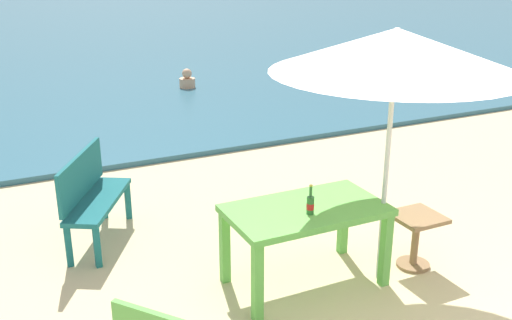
% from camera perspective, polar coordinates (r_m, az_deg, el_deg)
% --- Properties ---
extents(sea_water, '(120.00, 50.00, 0.08)m').
position_cam_1_polar(sea_water, '(33.05, -20.80, 13.46)').
color(sea_water, '#2D6075').
rests_on(sea_water, ground_plane).
extents(picnic_table_green, '(1.40, 0.80, 0.76)m').
position_cam_1_polar(picnic_table_green, '(5.26, 4.83, -5.65)').
color(picnic_table_green, '#60B24C').
rests_on(picnic_table_green, ground_plane).
extents(beer_bottle_amber, '(0.07, 0.07, 0.26)m').
position_cam_1_polar(beer_bottle_amber, '(5.05, 5.28, -4.23)').
color(beer_bottle_amber, '#2D662D').
rests_on(beer_bottle_amber, picnic_table_green).
extents(patio_umbrella, '(2.10, 2.10, 2.30)m').
position_cam_1_polar(patio_umbrella, '(5.02, 13.37, 10.27)').
color(patio_umbrella, silver).
rests_on(patio_umbrella, ground_plane).
extents(side_table_wood, '(0.44, 0.44, 0.54)m').
position_cam_1_polar(side_table_wood, '(5.85, 15.21, -6.83)').
color(side_table_wood, olive).
rests_on(side_table_wood, ground_plane).
extents(bench_teal_center, '(0.90, 1.22, 0.95)m').
position_cam_1_polar(bench_teal_center, '(6.29, -15.64, -3.05)').
color(bench_teal_center, '#196066').
rests_on(bench_teal_center, ground_plane).
extents(swimmer_person, '(0.34, 0.34, 0.41)m').
position_cam_1_polar(swimmer_person, '(12.94, -6.67, 7.67)').
color(swimmer_person, tan).
rests_on(swimmer_person, sea_water).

